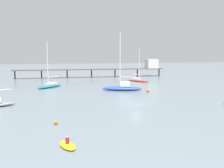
{
  "coord_description": "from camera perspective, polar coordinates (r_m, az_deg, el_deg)",
  "views": [
    {
      "loc": [
        -14.11,
        -37.94,
        8.85
      ],
      "look_at": [
        0.0,
        17.71,
        1.5
      ],
      "focal_mm": 36.39,
      "sensor_mm": 36.0,
      "label": 1
    }
  ],
  "objects": [
    {
      "name": "mooring_buoy_far",
      "position": [
        30.35,
        -13.99,
        -9.37
      ],
      "size": [
        0.52,
        0.52,
        0.52
      ],
      "primitive_type": "sphere",
      "color": "orange",
      "rests_on": "ground_plane"
    },
    {
      "name": "ground_plane",
      "position": [
        41.44,
        6.05,
        -5.08
      ],
      "size": [
        400.0,
        400.0,
        0.0
      ],
      "primitive_type": "plane",
      "color": "slate"
    },
    {
      "name": "mooring_buoy_inner",
      "position": [
        54.94,
        9.03,
        -1.64
      ],
      "size": [
        0.81,
        0.81,
        0.81
      ],
      "primitive_type": "sphere",
      "color": "orange",
      "rests_on": "ground_plane"
    },
    {
      "name": "pier",
      "position": [
        92.32,
        3.24,
        4.43
      ],
      "size": [
        58.95,
        6.25,
        7.14
      ],
      "color": "brown",
      "rests_on": "ground_plane"
    },
    {
      "name": "sailboat_red",
      "position": [
        76.52,
        6.45,
        1.09
      ],
      "size": [
        6.28,
        7.95,
        10.72
      ],
      "color": "red",
      "rests_on": "ground_plane"
    },
    {
      "name": "sailboat_blue",
      "position": [
        56.83,
        2.64,
        -0.76
      ],
      "size": [
        10.23,
        5.61,
        14.4
      ],
      "color": "#2D4CB7",
      "rests_on": "ground_plane"
    },
    {
      "name": "sailboat_teal",
      "position": [
        64.21,
        -15.34,
        -0.24
      ],
      "size": [
        7.48,
        7.0,
        12.42
      ],
      "color": "#1E727A",
      "rests_on": "ground_plane"
    },
    {
      "name": "dinghy_yellow",
      "position": [
        23.11,
        -11.11,
        -14.8
      ],
      "size": [
        2.08,
        2.95,
        1.14
      ],
      "color": "yellow",
      "rests_on": "ground_plane"
    }
  ]
}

